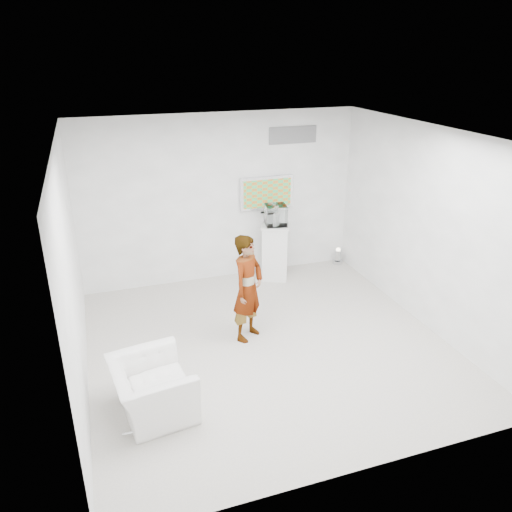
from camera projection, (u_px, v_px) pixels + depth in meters
name	position (u px, v px, depth m)	size (l,w,h in m)	color
room	(269.00, 249.00, 6.67)	(5.01, 5.01, 3.00)	beige
tv	(267.00, 193.00, 9.04)	(1.00, 0.08, 0.60)	silver
logo_decal	(293.00, 135.00, 8.83)	(0.90, 0.02, 0.30)	slate
person	(248.00, 288.00, 7.15)	(0.58, 0.38, 1.60)	white
armchair	(152.00, 388.00, 5.80)	(0.99, 0.87, 0.65)	white
pedestal	(275.00, 252.00, 9.16)	(0.50, 0.50, 1.04)	white
floor_uplight	(338.00, 256.00, 9.90)	(0.20, 0.20, 0.32)	silver
vitrine	(276.00, 215.00, 8.89)	(0.37, 0.37, 0.37)	white
console	(276.00, 218.00, 8.91)	(0.06, 0.18, 0.24)	white
wii_remote	(248.00, 239.00, 7.17)	(0.04, 0.15, 0.04)	white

